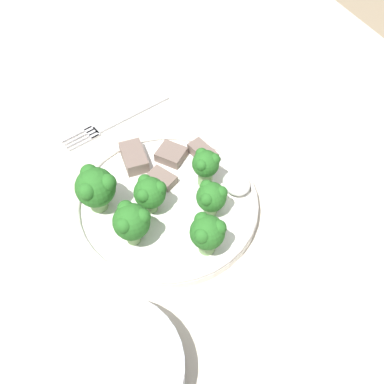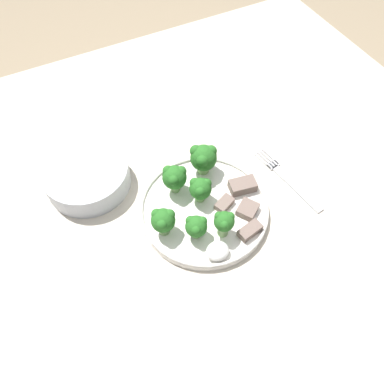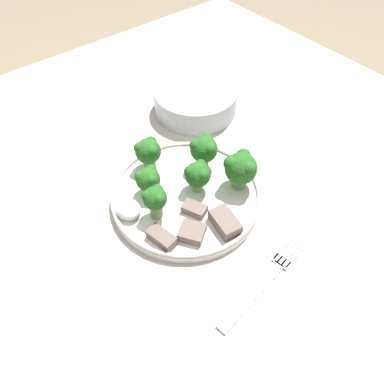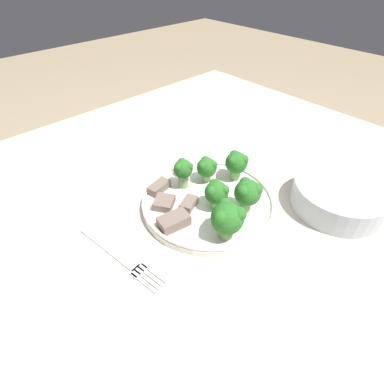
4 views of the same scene
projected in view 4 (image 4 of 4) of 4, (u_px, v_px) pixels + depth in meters
ground_plane at (201, 376)px, 0.97m from camera, size 8.00×8.00×0.00m
table at (207, 257)px, 0.56m from camera, size 1.12×1.04×0.72m
dinner_plate at (208, 201)px, 0.53m from camera, size 0.23×0.23×0.02m
fork at (118, 255)px, 0.45m from camera, size 0.04×0.17×0.00m
cream_bowl at (339, 196)px, 0.52m from camera, size 0.16×0.16×0.05m
broccoli_floret_near_rim_left at (248, 192)px, 0.48m from camera, size 0.05×0.04×0.06m
broccoli_floret_center_left at (227, 218)px, 0.44m from camera, size 0.05×0.05×0.06m
broccoli_floret_back_left at (216, 192)px, 0.49m from camera, size 0.04×0.04×0.05m
broccoli_floret_front_left at (207, 167)px, 0.55m from camera, size 0.04×0.04×0.05m
broccoli_floret_center_back at (183, 170)px, 0.53m from camera, size 0.04×0.03×0.06m
broccoli_floret_mid_cluster at (236, 163)px, 0.55m from camera, size 0.04×0.04×0.06m
meat_slice_front_slice at (164, 203)px, 0.51m from camera, size 0.05×0.05×0.01m
meat_slice_middle_slice at (189, 203)px, 0.51m from camera, size 0.04×0.03×0.01m
meat_slice_rear_slice at (174, 221)px, 0.47m from camera, size 0.05×0.04×0.02m
meat_slice_edge_slice at (159, 187)px, 0.54m from camera, size 0.05×0.03×0.02m
sauce_dollop at (184, 168)px, 0.58m from camera, size 0.04×0.03×0.02m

